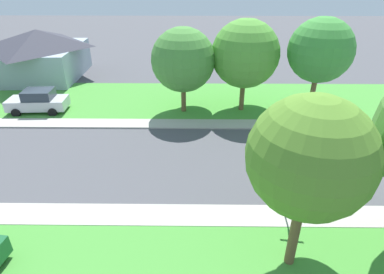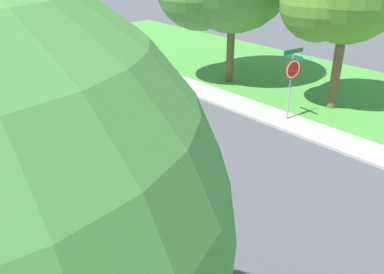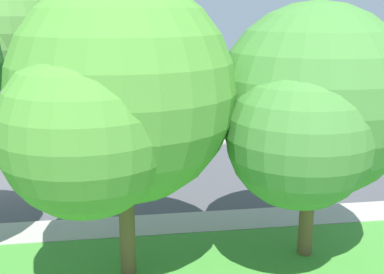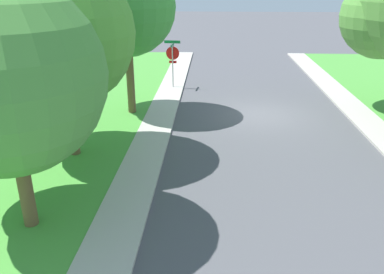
% 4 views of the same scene
% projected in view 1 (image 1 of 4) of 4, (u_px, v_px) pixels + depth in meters
% --- Properties ---
extents(ground_plane, '(120.00, 120.00, 0.00)m').
position_uv_depth(ground_plane, '(342.00, 161.00, 18.44)').
color(ground_plane, '#4C4C51').
extents(sidewalk_east, '(1.40, 56.00, 0.10)m').
position_uv_depth(sidewalk_east, '(145.00, 124.00, 22.68)').
color(sidewalk_east, '#ADA89E').
rests_on(sidewalk_east, ground).
extents(lawn_east, '(8.00, 56.00, 0.08)m').
position_uv_depth(lawn_east, '(153.00, 99.00, 26.83)').
color(lawn_east, '#479338').
rests_on(lawn_east, ground).
extents(sidewalk_west, '(1.40, 56.00, 0.10)m').
position_uv_depth(sidewalk_west, '(115.00, 215.00, 14.40)').
color(sidewalk_west, '#ADA89E').
rests_on(sidewalk_west, ground).
extents(stop_sign_far_corner, '(0.91, 0.91, 2.77)m').
position_uv_depth(stop_sign_far_corner, '(291.00, 184.00, 13.35)').
color(stop_sign_far_corner, '#9E9EA3').
rests_on(stop_sign_far_corner, ground).
extents(car_silver_near_corner, '(2.20, 4.38, 1.76)m').
position_uv_depth(car_silver_near_corner, '(38.00, 101.00, 24.25)').
color(car_silver_near_corner, silver).
rests_on(car_silver_near_corner, ground).
extents(tree_sidewalk_near, '(4.68, 4.35, 7.08)m').
position_uv_depth(tree_sidewalk_near, '(321.00, 52.00, 21.79)').
color(tree_sidewalk_near, brown).
rests_on(tree_sidewalk_near, ground).
extents(tree_corner_large, '(5.23, 4.86, 6.80)m').
position_uv_depth(tree_corner_large, '(247.00, 55.00, 23.15)').
color(tree_corner_large, brown).
rests_on(tree_corner_large, ground).
extents(tree_across_right, '(4.92, 4.58, 6.29)m').
position_uv_depth(tree_across_right, '(186.00, 61.00, 23.09)').
color(tree_across_right, brown).
rests_on(tree_across_right, ground).
extents(tree_sidewalk_mid, '(4.33, 4.02, 6.71)m').
position_uv_depth(tree_sidewalk_mid, '(312.00, 157.00, 10.21)').
color(tree_sidewalk_mid, brown).
rests_on(tree_sidewalk_mid, ground).
extents(house_right_setback, '(9.19, 8.02, 4.60)m').
position_uv_depth(house_right_setback, '(40.00, 53.00, 31.26)').
color(house_right_setback, '#93A3B2').
rests_on(house_right_setback, ground).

